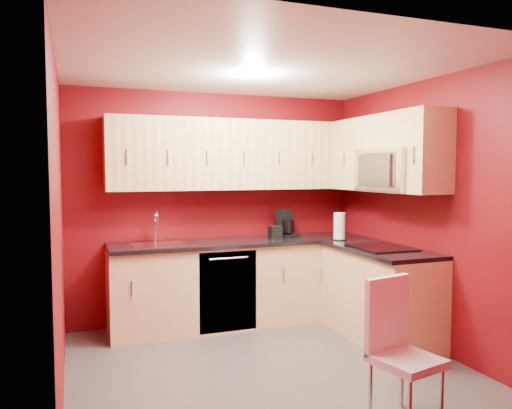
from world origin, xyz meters
TOP-DOWN VIEW (x-y plane):
  - floor at (0.00, 0.00)m, footprint 3.20×3.20m
  - ceiling at (0.00, 0.00)m, footprint 3.20×3.20m
  - wall_back at (0.00, 1.50)m, footprint 3.20×0.00m
  - wall_front at (0.00, -1.50)m, footprint 3.20×0.00m
  - wall_left at (-1.60, 0.00)m, footprint 0.00×3.00m
  - wall_right at (1.60, 0.00)m, footprint 0.00×3.00m
  - base_cabinets_back at (0.20, 1.20)m, footprint 2.80×0.60m
  - base_cabinets_right at (1.30, 0.25)m, footprint 0.60×1.30m
  - countertop_back at (0.20, 1.19)m, footprint 2.80×0.63m
  - countertop_right at (1.29, 0.23)m, footprint 0.63×1.27m
  - upper_cabinets_back at (0.20, 1.32)m, footprint 2.80×0.35m
  - upper_cabinets_right at (1.42, 0.44)m, footprint 0.35×1.55m
  - microwave at (1.39, 0.20)m, footprint 0.42×0.76m
  - cooktop at (1.28, 0.20)m, footprint 0.50×0.55m
  - sink at (-0.70, 1.20)m, footprint 0.52×0.42m
  - dishwasher_front at (-0.05, 0.91)m, footprint 0.60×0.02m
  - downlight at (0.00, 0.30)m, footprint 0.20×0.20m
  - coffee_maker at (0.77, 1.28)m, footprint 0.25×0.29m
  - napkin_holder at (0.58, 1.20)m, footprint 0.13×0.13m
  - paper_towel at (1.19, 0.85)m, footprint 0.18×0.18m
  - dining_chair at (0.52, -1.20)m, footprint 0.46×0.47m

SIDE VIEW (x-z plane):
  - floor at x=0.00m, z-range 0.00..0.00m
  - base_cabinets_back at x=0.20m, z-range 0.00..0.87m
  - base_cabinets_right at x=1.30m, z-range 0.00..0.87m
  - dishwasher_front at x=-0.05m, z-range 0.03..0.84m
  - dining_chair at x=0.52m, z-range 0.00..0.94m
  - countertop_back at x=0.20m, z-range 0.87..0.91m
  - countertop_right at x=1.29m, z-range 0.87..0.91m
  - cooktop at x=1.28m, z-range 0.91..0.92m
  - sink at x=-0.70m, z-range 0.77..1.12m
  - napkin_holder at x=0.58m, z-range 0.91..1.05m
  - paper_towel at x=1.19m, z-range 0.91..1.20m
  - coffee_maker at x=0.77m, z-range 0.91..1.21m
  - wall_back at x=0.00m, z-range -0.35..2.85m
  - wall_front at x=0.00m, z-range -0.35..2.85m
  - wall_left at x=-1.60m, z-range -0.25..2.75m
  - wall_right at x=1.60m, z-range -0.25..2.75m
  - microwave at x=1.39m, z-range 1.45..1.87m
  - upper_cabinets_back at x=0.20m, z-range 1.45..2.20m
  - upper_cabinets_right at x=1.42m, z-range 1.51..2.26m
  - downlight at x=0.00m, z-range 2.48..2.49m
  - ceiling at x=0.00m, z-range 2.50..2.50m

